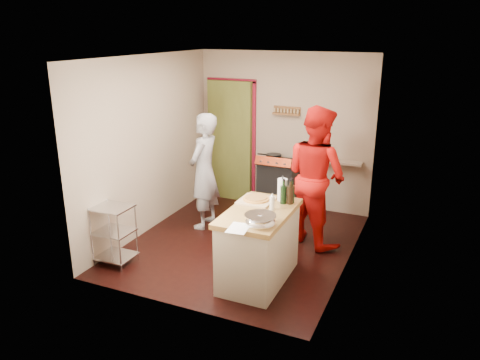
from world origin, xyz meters
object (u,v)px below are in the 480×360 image
Objects in this scene: person_red at (316,176)px; wire_shelving at (114,232)px; stove at (279,185)px; person_stripe at (204,171)px; island at (259,244)px.

wire_shelving is at bearing 70.43° from person_red.
stove is 0.57× the size of person_stripe.
wire_shelving is at bearing -116.85° from stove.
stove is 2.94m from wire_shelving.
person_red is (1.69, 0.16, 0.10)m from person_stripe.
island is at bearing 48.23° from person_stripe.
stove is 0.51× the size of person_red.
island is (0.55, -2.27, 0.03)m from stove.
island is at bearing 109.40° from person_red.
stove is 0.76× the size of island.
person_stripe is (0.50, 1.56, 0.45)m from wire_shelving.
island reaches higher than wire_shelving.
island is 1.48m from person_red.
person_stripe is at bearing -127.79° from stove.
person_stripe is 1.70m from person_red.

